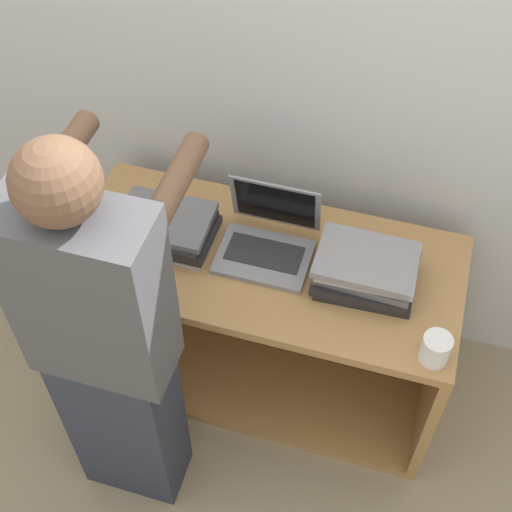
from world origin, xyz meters
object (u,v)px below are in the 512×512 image
laptop_stack_right (366,269)px  person (108,351)px  mug (435,349)px  laptop_open (268,240)px  laptop_stack_left (167,228)px

laptop_stack_right → person: (-0.66, -0.53, 0.02)m
mug → laptop_open: bearing=155.2°
laptop_stack_left → laptop_stack_right: bearing=0.2°
laptop_stack_right → mug: laptop_stack_right is taller
laptop_open → person: size_ratio=0.20×
laptop_stack_left → person: size_ratio=0.21×
laptop_open → laptop_stack_right: (0.34, -0.05, 0.02)m
person → mug: 0.96m
mug → laptop_stack_right: bearing=138.0°
laptop_stack_left → laptop_stack_right: (0.68, 0.00, 0.01)m
laptop_open → person: person is taller
laptop_stack_left → mug: size_ratio=3.28×
laptop_open → laptop_stack_right: size_ratio=0.93×
laptop_stack_right → mug: bearing=-42.0°
laptop_open → mug: 0.66m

